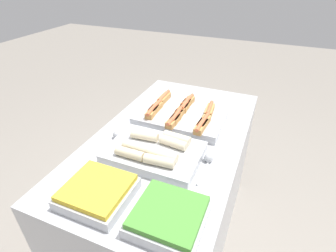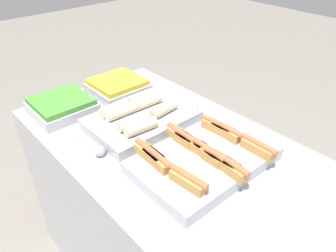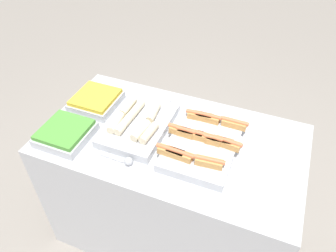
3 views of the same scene
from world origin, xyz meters
TOP-DOWN VIEW (x-y plane):
  - ground_plane at (0.00, 0.00)m, footprint 12.00×12.00m
  - counter at (0.00, 0.00)m, footprint 1.44×0.80m
  - tray_hotdogs at (0.18, -0.00)m, footprint 0.41×0.52m
  - tray_wraps at (-0.21, -0.00)m, footprint 0.32×0.46m
  - tray_side_front at (-0.54, -0.22)m, footprint 0.26×0.27m
  - tray_side_back at (-0.54, 0.10)m, footprint 0.26×0.27m
  - serving_spoon_near at (-0.15, -0.26)m, footprint 0.21×0.05m
  - serving_spoon_far at (-0.15, 0.26)m, footprint 0.20×0.05m

SIDE VIEW (x-z plane):
  - ground_plane at x=0.00m, z-range 0.00..0.00m
  - counter at x=0.00m, z-range 0.00..0.91m
  - serving_spoon_near at x=-0.15m, z-range 0.91..0.96m
  - serving_spoon_far at x=-0.15m, z-range 0.91..0.96m
  - tray_wraps at x=-0.21m, z-range 0.90..1.00m
  - tray_side_front at x=-0.54m, z-range 0.91..0.99m
  - tray_side_back at x=-0.54m, z-range 0.91..0.99m
  - tray_hotdogs at x=0.18m, z-range 0.90..1.00m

